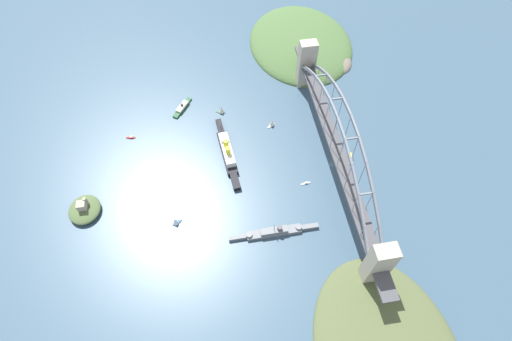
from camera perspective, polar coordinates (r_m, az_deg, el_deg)
The scene contains 13 objects.
ground_plane at distance 420.64m, azimuth 10.81°, elevation 0.90°, with size 1400.00×1400.00×0.00m, color #385166.
harbor_arch_bridge at distance 395.20m, azimuth 11.54°, elevation 3.56°, with size 306.41×19.37×76.10m.
headland_east_shore at distance 550.49m, azimuth 6.72°, elevation 17.62°, with size 165.29×133.83×28.91m.
ocean_liner at distance 416.94m, azimuth -4.19°, elevation 2.77°, with size 94.26×16.44×20.42m.
naval_cruiser at distance 371.37m, azimuth 2.72°, elevation -8.84°, with size 8.41×85.15×17.19m.
harbor_ferry_steamer at distance 469.22m, azimuth -10.63°, elevation 8.97°, with size 30.74×23.70×7.17m.
fort_island_mid_harbor at distance 413.99m, azimuth -23.58°, elevation -5.18°, with size 32.92×30.31×16.99m.
seaplane_taxiing_near_bridge at distance 427.37m, azimuth 13.48°, elevation 1.83°, with size 11.33×7.72×4.98m.
small_boat_0 at distance 381.23m, azimuth -11.60°, elevation -7.19°, with size 7.60×10.04×10.85m.
small_boat_1 at distance 456.63m, azimuth -5.04°, elevation 8.79°, with size 7.70×10.76×11.13m.
small_boat_2 at distance 455.08m, azimuth -17.67°, elevation 4.59°, with size 3.35×9.83×2.35m.
small_boat_3 at distance 402.48m, azimuth 7.22°, elevation -1.84°, with size 2.47×10.30×2.12m.
small_boat_4 at distance 442.47m, azimuth 2.31°, elevation 6.94°, with size 7.51×9.29×10.51m.
Camera 1 is at (-219.99, 117.20, 338.84)m, focal length 27.62 mm.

